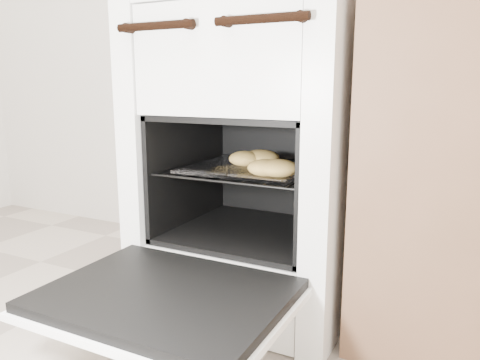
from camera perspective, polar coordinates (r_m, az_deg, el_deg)
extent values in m
cube|color=white|center=(1.41, 2.89, 3.50)|extent=(0.59, 0.63, 0.91)
cylinder|color=black|center=(1.19, -10.32, 18.00)|extent=(0.22, 0.02, 0.02)
cylinder|color=black|center=(1.05, 2.54, 19.05)|extent=(0.22, 0.02, 0.02)
cube|color=black|center=(1.05, -9.01, -13.69)|extent=(0.51, 0.39, 0.02)
cube|color=white|center=(1.06, -8.97, -14.55)|extent=(0.53, 0.41, 0.02)
cylinder|color=black|center=(1.45, -6.07, 2.01)|extent=(0.01, 0.41, 0.01)
cylinder|color=black|center=(1.27, 10.15, 0.54)|extent=(0.01, 0.41, 0.01)
cylinder|color=black|center=(1.18, -2.60, -0.20)|extent=(0.42, 0.01, 0.01)
cylinder|color=black|center=(1.53, 4.69, 2.51)|extent=(0.42, 0.01, 0.01)
cylinder|color=black|center=(1.43, -4.91, 1.91)|extent=(0.01, 0.39, 0.01)
cylinder|color=black|center=(1.40, -2.86, 1.73)|extent=(0.01, 0.39, 0.01)
cylinder|color=black|center=(1.37, -0.71, 1.53)|extent=(0.01, 0.39, 0.01)
cylinder|color=black|center=(1.35, 1.51, 1.33)|extent=(0.01, 0.39, 0.01)
cylinder|color=black|center=(1.33, 3.82, 1.13)|extent=(0.01, 0.39, 0.01)
cylinder|color=black|center=(1.30, 6.21, 0.91)|extent=(0.01, 0.39, 0.01)
cylinder|color=black|center=(1.28, 8.68, 0.68)|extent=(0.01, 0.39, 0.01)
cube|color=white|center=(1.33, 1.15, 1.45)|extent=(0.34, 0.30, 0.01)
ellipsoid|color=tan|center=(1.36, 2.60, 2.77)|extent=(0.13, 0.13, 0.04)
ellipsoid|color=tan|center=(1.19, 4.71, 1.46)|extent=(0.14, 0.14, 0.04)
ellipsoid|color=tan|center=(1.20, 3.10, 1.51)|extent=(0.13, 0.13, 0.04)
ellipsoid|color=tan|center=(1.34, 0.58, 2.62)|extent=(0.13, 0.13, 0.04)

